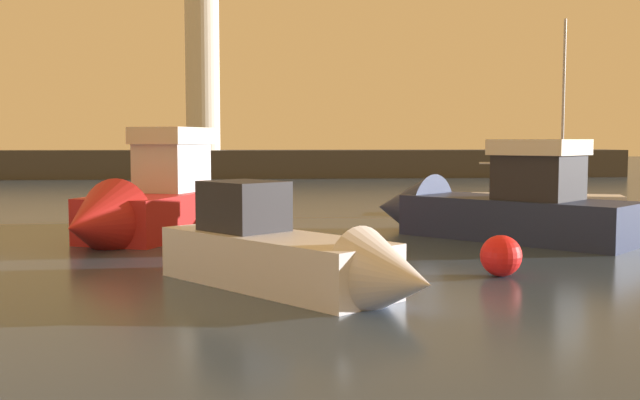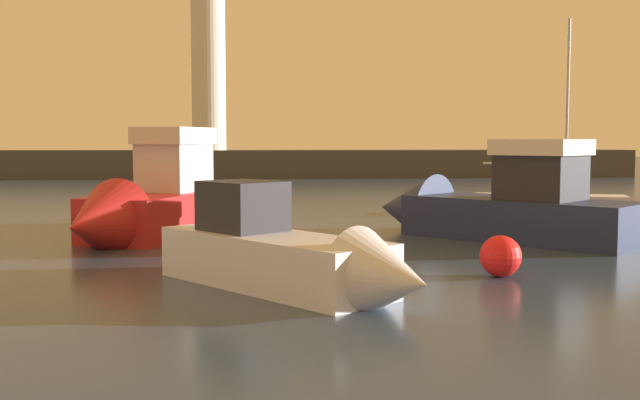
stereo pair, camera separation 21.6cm
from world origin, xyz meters
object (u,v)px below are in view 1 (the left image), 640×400
Objects in this scene: motorboat_1 at (298,258)px; motorboat_4 at (149,205)px; motorboat_0 at (484,207)px; sailboat_moored at (546,203)px; lighthouse at (202,56)px; mooring_buoy at (501,256)px.

motorboat_1 is 10.24m from motorboat_4.
motorboat_4 reaches higher than motorboat_0.
motorboat_4 is at bearing 176.87° from motorboat_0.
sailboat_moored is at bearing 22.23° from motorboat_4.
motorboat_0 reaches higher than motorboat_1.
lighthouse is at bearing 91.17° from motorboat_4.
sailboat_moored is at bearing -63.13° from lighthouse.
lighthouse is 1.97× the size of motorboat_0.
motorboat_0 is 8.69× the size of mooring_buoy.
motorboat_4 is at bearing 139.76° from mooring_buoy.
mooring_buoy is (-6.90, -14.45, 0.01)m from sailboat_moored.
sailboat_moored reaches higher than motorboat_0.
lighthouse is 2.01× the size of sailboat_moored.
lighthouse is at bearing 116.87° from sailboat_moored.
motorboat_0 is at bearing -73.68° from lighthouse.
motorboat_1 is at bearing -64.72° from motorboat_4.
sailboat_moored is 8.52× the size of mooring_buoy.
motorboat_1 is at bearing -163.87° from mooring_buoy.
sailboat_moored is at bearing 53.37° from motorboat_1.
lighthouse is 2.49× the size of motorboat_1.
motorboat_0 is 1.02× the size of sailboat_moored.
lighthouse is 38.86m from sailboat_moored.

